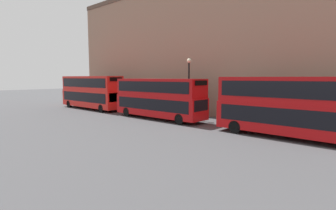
% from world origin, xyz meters
% --- Properties ---
extents(bus_leading, '(2.59, 11.05, 4.36)m').
position_xyz_m(bus_leading, '(1.60, 5.36, 2.40)').
color(bus_leading, '#B20C0F').
rests_on(bus_leading, ground).
extents(bus_second_in_queue, '(2.59, 10.80, 4.18)m').
position_xyz_m(bus_second_in_queue, '(1.60, 18.67, 2.31)').
color(bus_second_in_queue, '#B20C0F').
rests_on(bus_second_in_queue, ground).
extents(bus_third_in_queue, '(2.59, 11.42, 4.49)m').
position_xyz_m(bus_third_in_queue, '(1.60, 31.58, 2.47)').
color(bus_third_in_queue, red).
rests_on(bus_third_in_queue, ground).
extents(street_lamp, '(0.44, 0.44, 6.24)m').
position_xyz_m(street_lamp, '(3.59, 16.26, 3.87)').
color(street_lamp, black).
rests_on(street_lamp, ground).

